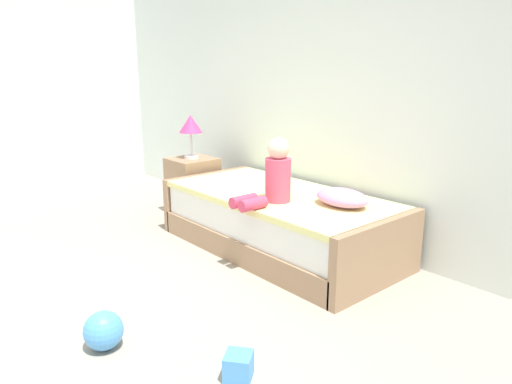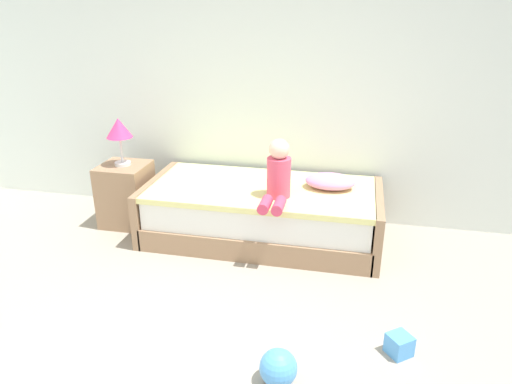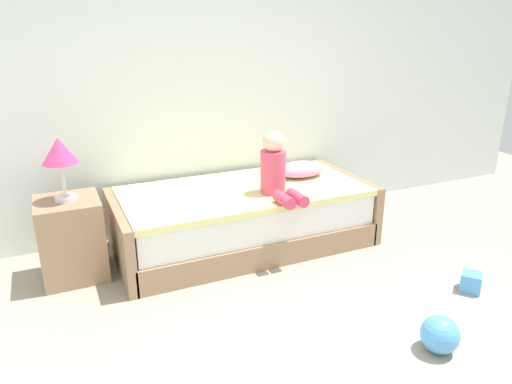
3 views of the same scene
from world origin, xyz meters
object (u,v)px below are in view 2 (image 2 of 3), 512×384
at_px(bed, 262,213).
at_px(table_lamp, 119,130).
at_px(nightstand, 126,194).
at_px(toy_ball, 278,368).
at_px(pillow, 330,181).
at_px(toy_block, 399,345).
at_px(child_figure, 278,175).

height_order(bed, table_lamp, table_lamp).
distance_m(nightstand, toy_ball, 2.55).
distance_m(nightstand, table_lamp, 0.64).
relative_size(nightstand, toy_ball, 2.74).
relative_size(bed, pillow, 4.80).
xyz_separation_m(bed, toy_ball, (0.46, -1.76, -0.14)).
bearing_deg(table_lamp, toy_block, -28.89).
bearing_deg(toy_block, nightstand, 151.11).
relative_size(table_lamp, toy_ball, 2.06).
bearing_deg(child_figure, toy_block, -49.26).
bearing_deg(bed, nightstand, 178.98).
xyz_separation_m(bed, child_figure, (0.18, -0.23, 0.46)).
height_order(child_figure, toy_ball, child_figure).
bearing_deg(table_lamp, toy_ball, -44.52).
bearing_deg(child_figure, nightstand, 170.63).
bearing_deg(child_figure, toy_ball, -79.59).
bearing_deg(toy_block, child_figure, 130.74).
bearing_deg(pillow, table_lamp, -177.76).
xyz_separation_m(table_lamp, child_figure, (1.53, -0.25, -0.23)).
distance_m(table_lamp, child_figure, 1.57).
height_order(table_lamp, child_figure, table_lamp).
xyz_separation_m(toy_ball, toy_block, (0.69, 0.40, -0.04)).
distance_m(table_lamp, toy_block, 2.99).
height_order(toy_ball, toy_block, toy_ball).
bearing_deg(child_figure, bed, 128.20).
relative_size(bed, child_figure, 4.14).
xyz_separation_m(nightstand, table_lamp, (0.00, 0.00, 0.64)).
distance_m(child_figure, toy_ball, 1.66).
relative_size(child_figure, toy_ball, 2.33).
xyz_separation_m(nightstand, child_figure, (1.53, -0.25, 0.40)).
bearing_deg(nightstand, table_lamp, 90.00).
bearing_deg(toy_block, pillow, 111.02).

